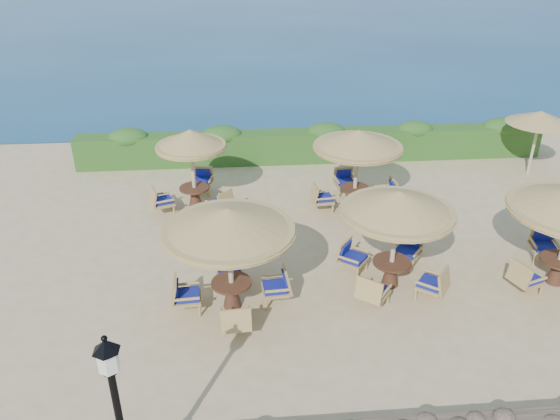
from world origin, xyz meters
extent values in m
plane|color=tan|center=(0.00, 0.00, 0.00)|extent=(120.00, 120.00, 0.00)
cube|color=#224A18|center=(0.00, 7.20, 0.60)|extent=(18.00, 0.90, 1.20)
cylinder|color=silver|center=(-4.80, -6.80, 2.98)|extent=(0.30, 0.30, 0.36)
cone|color=black|center=(-4.80, -6.80, 3.22)|extent=(0.40, 0.40, 0.18)
cylinder|color=#C2AD89|center=(7.80, 5.20, 1.10)|extent=(0.10, 0.10, 2.20)
cone|color=olive|center=(7.80, 5.20, 2.18)|extent=(2.30, 2.30, 0.45)
cylinder|color=#C2AD89|center=(-3.20, -1.87, 1.20)|extent=(0.12, 0.12, 2.40)
cone|color=olive|center=(-3.20, -1.87, 2.38)|extent=(3.07, 3.07, 0.55)
cylinder|color=olive|center=(-3.20, -1.87, 2.10)|extent=(3.01, 3.01, 0.14)
cylinder|color=#4B2A1A|center=(-3.20, -1.87, 0.68)|extent=(0.96, 0.96, 0.06)
cone|color=#4B2A1A|center=(-3.20, -1.87, 0.33)|extent=(0.44, 0.44, 0.64)
cylinder|color=#C2AD89|center=(0.83, -1.31, 1.20)|extent=(0.12, 0.12, 2.40)
cone|color=olive|center=(0.83, -1.31, 2.38)|extent=(2.80, 2.80, 0.55)
cylinder|color=olive|center=(0.83, -1.31, 2.10)|extent=(2.74, 2.74, 0.14)
cylinder|color=#4B2A1A|center=(0.83, -1.31, 0.68)|extent=(0.96, 0.96, 0.06)
cone|color=#4B2A1A|center=(0.83, -1.31, 0.33)|extent=(0.44, 0.44, 0.64)
cylinder|color=#4B2A1A|center=(5.10, -1.56, 0.68)|extent=(0.96, 0.96, 0.06)
cone|color=#4B2A1A|center=(5.10, -1.56, 0.33)|extent=(0.44, 0.44, 0.64)
cylinder|color=#C2AD89|center=(-4.37, 3.54, 1.20)|extent=(0.12, 0.12, 2.40)
cone|color=olive|center=(-4.37, 3.54, 2.38)|extent=(2.22, 2.22, 0.55)
cylinder|color=olive|center=(-4.37, 3.54, 2.10)|extent=(2.18, 2.18, 0.14)
cylinder|color=#4B2A1A|center=(-4.37, 3.54, 0.68)|extent=(0.96, 0.96, 0.06)
cone|color=#4B2A1A|center=(-4.37, 3.54, 0.33)|extent=(0.44, 0.44, 0.64)
cylinder|color=#C2AD89|center=(0.79, 3.06, 1.20)|extent=(0.12, 0.12, 2.40)
cone|color=olive|center=(0.79, 3.06, 2.38)|extent=(2.81, 2.81, 0.55)
cylinder|color=olive|center=(0.79, 3.06, 2.10)|extent=(2.76, 2.76, 0.14)
cylinder|color=#4B2A1A|center=(0.79, 3.06, 0.68)|extent=(0.96, 0.96, 0.06)
cone|color=#4B2A1A|center=(0.79, 3.06, 0.33)|extent=(0.44, 0.44, 0.64)
camera|label=1|loc=(-2.95, -12.58, 8.18)|focal=35.00mm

